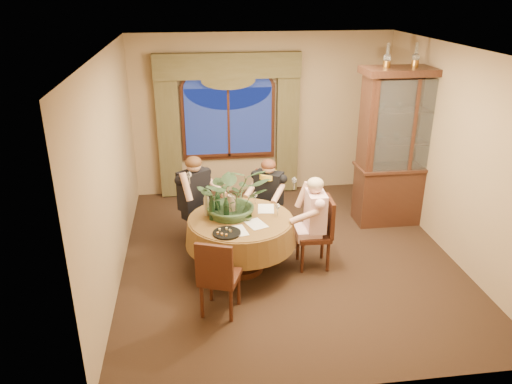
{
  "coord_description": "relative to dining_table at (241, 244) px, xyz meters",
  "views": [
    {
      "loc": [
        -1.25,
        -5.99,
        3.52
      ],
      "look_at": [
        -0.48,
        -0.25,
        1.1
      ],
      "focal_mm": 35.0,
      "sensor_mm": 36.0,
      "label": 1
    }
  ],
  "objects": [
    {
      "name": "dining_table",
      "position": [
        0.0,
        0.0,
        0.0
      ],
      "size": [
        1.59,
        1.59,
        0.75
      ],
      "primitive_type": "cylinder",
      "rotation": [
        0.0,
        0.0,
        -0.11
      ],
      "color": "brown",
      "rests_on": "floor"
    },
    {
      "name": "drapery_left",
      "position": [
        -0.95,
        2.63,
        0.8
      ],
      "size": [
        0.38,
        0.14,
        2.32
      ],
      "primitive_type": "cube",
      "color": "#4B4423",
      "rests_on": "floor"
    },
    {
      "name": "tasting_paper_0",
      "position": [
        0.17,
        -0.21,
        0.38
      ],
      "size": [
        0.3,
        0.36,
        0.0
      ],
      "primitive_type": "cube",
      "rotation": [
        0.0,
        0.0,
        0.36
      ],
      "color": "white",
      "rests_on": "dining_table"
    },
    {
      "name": "wine_bottle_2",
      "position": [
        -0.18,
        -0.08,
        0.54
      ],
      "size": [
        0.07,
        0.07,
        0.33
      ],
      "primitive_type": "cylinder",
      "color": "black",
      "rests_on": "dining_table"
    },
    {
      "name": "tasting_paper_1",
      "position": [
        0.36,
        0.23,
        0.38
      ],
      "size": [
        0.25,
        0.33,
        0.0
      ],
      "primitive_type": "cube",
      "rotation": [
        0.0,
        0.0,
        -0.14
      ],
      "color": "white",
      "rests_on": "dining_table"
    },
    {
      "name": "window",
      "position": [
        0.08,
        2.68,
        0.92
      ],
      "size": [
        1.62,
        0.1,
        1.32
      ],
      "primitive_type": null,
      "color": "navy",
      "rests_on": "wall_back"
    },
    {
      "name": "wine_bottle_3",
      "position": [
        -0.28,
        0.2,
        0.54
      ],
      "size": [
        0.07,
        0.07,
        0.33
      ],
      "primitive_type": "cylinder",
      "color": "black",
      "rests_on": "dining_table"
    },
    {
      "name": "oil_lamp_right",
      "position": [
        3.07,
        1.16,
        2.22
      ],
      "size": [
        0.11,
        0.11,
        0.34
      ],
      "primitive_type": null,
      "color": "#A5722D",
      "rests_on": "china_cabinet"
    },
    {
      "name": "wall_back",
      "position": [
        0.68,
        2.75,
        1.02
      ],
      "size": [
        4.5,
        0.0,
        4.5
      ],
      "primitive_type": "plane",
      "rotation": [
        1.57,
        0.0,
        0.0
      ],
      "color": "#9E835F",
      "rests_on": "ground"
    },
    {
      "name": "cheese_platter",
      "position": [
        -0.21,
        -0.42,
        0.39
      ],
      "size": [
        0.34,
        0.34,
        0.02
      ],
      "primitive_type": "cylinder",
      "color": "black",
      "rests_on": "dining_table"
    },
    {
      "name": "ceiling",
      "position": [
        0.68,
        0.25,
        2.42
      ],
      "size": [
        5.0,
        5.0,
        0.0
      ],
      "primitive_type": "plane",
      "rotation": [
        3.14,
        0.0,
        0.0
      ],
      "color": "white",
      "rests_on": "wall_back"
    },
    {
      "name": "wine_bottle_1",
      "position": [
        -0.36,
        0.0,
        0.54
      ],
      "size": [
        0.07,
        0.07,
        0.33
      ],
      "primitive_type": "cylinder",
      "color": "black",
      "rests_on": "dining_table"
    },
    {
      "name": "person_pink",
      "position": [
        0.98,
        -0.02,
        0.26
      ],
      "size": [
        0.42,
        0.46,
        1.26
      ],
      "primitive_type": null,
      "rotation": [
        0.0,
        0.0,
        1.55
      ],
      "color": "beige",
      "rests_on": "floor"
    },
    {
      "name": "chair_back_right",
      "position": [
        0.46,
        0.93,
        0.1
      ],
      "size": [
        0.56,
        0.56,
        0.96
      ],
      "primitive_type": "cube",
      "rotation": [
        0.0,
        0.0,
        -3.6
      ],
      "color": "black",
      "rests_on": "floor"
    },
    {
      "name": "person_back",
      "position": [
        -0.57,
        0.76,
        0.3
      ],
      "size": [
        0.66,
        0.65,
        1.36
      ],
      "primitive_type": null,
      "rotation": [
        0.0,
        0.0,
        -2.5
      ],
      "color": "black",
      "rests_on": "floor"
    },
    {
      "name": "wine_glass_person_back",
      "position": [
        -0.29,
        0.38,
        0.46
      ],
      "size": [
        0.07,
        0.07,
        0.18
      ],
      "primitive_type": null,
      "color": "silver",
      "rests_on": "dining_table"
    },
    {
      "name": "swag_valance",
      "position": [
        0.08,
        2.6,
        1.9
      ],
      "size": [
        2.45,
        0.16,
        0.42
      ],
      "primitive_type": null,
      "color": "#4B4423",
      "rests_on": "wall_back"
    },
    {
      "name": "arched_transom",
      "position": [
        0.08,
        2.68,
        1.71
      ],
      "size": [
        1.6,
        0.06,
        0.44
      ],
      "primitive_type": null,
      "color": "navy",
      "rests_on": "wall_back"
    },
    {
      "name": "oil_lamp_left",
      "position": [
        2.22,
        1.16,
        2.22
      ],
      "size": [
        0.11,
        0.11,
        0.34
      ],
      "primitive_type": null,
      "color": "#A5722D",
      "rests_on": "china_cabinet"
    },
    {
      "name": "wine_bottle_0",
      "position": [
        -0.42,
        0.15,
        0.54
      ],
      "size": [
        0.07,
        0.07,
        0.33
      ],
      "primitive_type": "cylinder",
      "color": "tan",
      "rests_on": "dining_table"
    },
    {
      "name": "china_cabinet",
      "position": [
        2.64,
        1.16,
        0.84
      ],
      "size": [
        1.49,
        0.59,
        2.42
      ],
      "primitive_type": "cube",
      "color": "#321911",
      "rests_on": "floor"
    },
    {
      "name": "drapery_right",
      "position": [
        1.11,
        2.63,
        0.8
      ],
      "size": [
        0.38,
        0.14,
        2.32
      ],
      "primitive_type": "cube",
      "color": "#4B4423",
      "rests_on": "floor"
    },
    {
      "name": "chair_right",
      "position": [
        0.96,
        -0.03,
        0.1
      ],
      "size": [
        0.43,
        0.43,
        0.96
      ],
      "primitive_type": "cube",
      "rotation": [
        0.0,
        0.0,
        1.54
      ],
      "color": "black",
      "rests_on": "floor"
    },
    {
      "name": "wall_right",
      "position": [
        2.93,
        0.25,
        1.02
      ],
      "size": [
        0.0,
        5.0,
        5.0
      ],
      "primitive_type": "plane",
      "rotation": [
        1.57,
        0.0,
        -1.57
      ],
      "color": "#9E835F",
      "rests_on": "ground"
    },
    {
      "name": "centerpiece_plant",
      "position": [
        -0.07,
        0.13,
        0.98
      ],
      "size": [
        0.93,
        1.03,
        0.81
      ],
      "primitive_type": "imported",
      "color": "#34502E",
      "rests_on": "dining_table"
    },
    {
      "name": "floor",
      "position": [
        0.68,
        0.25,
        -0.38
      ],
      "size": [
        5.0,
        5.0,
        0.0
      ],
      "primitive_type": "plane",
      "color": "black",
      "rests_on": "ground"
    },
    {
      "name": "person_scarf",
      "position": [
        0.5,
        0.83,
        0.25
      ],
      "size": [
        0.59,
        0.58,
        1.24
      ],
      "primitive_type": null,
      "rotation": [
        0.0,
        0.0,
        -3.68
      ],
      "color": "black",
      "rests_on": "floor"
    },
    {
      "name": "wine_glass_person_pink",
      "position": [
        0.48,
        -0.01,
        0.46
      ],
      "size": [
        0.07,
        0.07,
        0.18
      ],
      "primitive_type": null,
      "color": "silver",
      "rests_on": "dining_table"
    },
    {
      "name": "chair_back",
      "position": [
        -0.45,
        0.87,
        0.1
      ],
      "size": [
        0.57,
        0.57,
        0.96
      ],
      "primitive_type": "cube",
      "rotation": [
        0.0,
        0.0,
        -2.67
      ],
      "color": "black",
      "rests_on": "floor"
    },
    {
      "name": "chair_front_left",
      "position": [
        -0.33,
        -0.89,
        0.1
      ],
      "size": [
        0.54,
        0.54,
        0.96
      ],
      "primitive_type": "cube",
      "rotation": [
        0.0,
        0.0,
        -0.36
      ],
      "color": "black",
      "rests_on": "floor"
    },
    {
      "name": "oil_lamp_center",
      "position": [
        2.64,
        1.16,
        2.22
      ],
      "size": [
        0.11,
        0.11,
        0.34
      ],
      "primitive_type": null,
      "color": "#A5722D",
      "rests_on": "china_cabinet"
    },
    {
      "name": "olive_bowl",
      "position": [
        0.07,
        -0.06,
        0.4
      ],
      "size": [
        0.15,
        0.15,
        0.05
      ],
      "primitive_type": "imported",
      "color": "#48562F",
      "rests_on": "dining_table"
    },
    {
      "name": "tasting_paper_2",
      "position": [
        -0.08,
        -0.36,
        0.38
      ],
      "size": [
        0.26,
        0.34,
        0.0
      ],
      "primitive_type": "cube",
      "rotation": [
        0.0,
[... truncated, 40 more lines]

